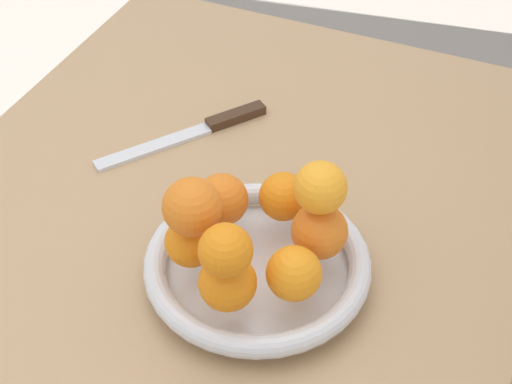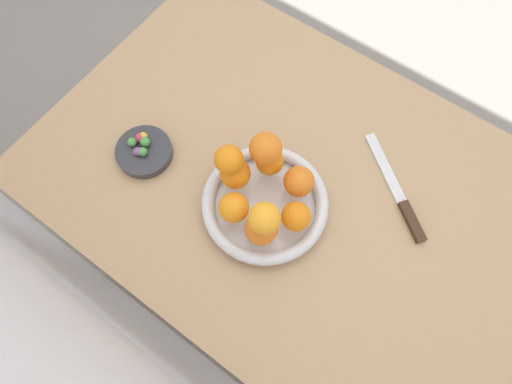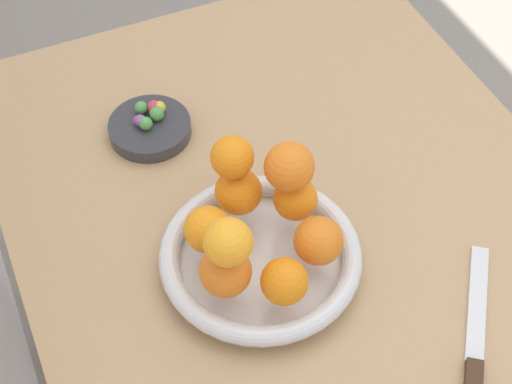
{
  "view_description": "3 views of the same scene",
  "coord_description": "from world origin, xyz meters",
  "px_view_note": "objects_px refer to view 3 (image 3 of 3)",
  "views": [
    {
      "loc": [
        0.56,
        0.32,
        1.43
      ],
      "look_at": [
        -0.03,
        0.07,
        0.84
      ],
      "focal_mm": 55.0,
      "sensor_mm": 36.0,
      "label": 1
    },
    {
      "loc": [
        -0.14,
        0.32,
        1.53
      ],
      "look_at": [
        0.02,
        0.1,
        0.83
      ],
      "focal_mm": 28.0,
      "sensor_mm": 36.0,
      "label": 2
    },
    {
      "loc": [
        -0.51,
        0.32,
        1.59
      ],
      "look_at": [
        0.04,
        0.08,
        0.86
      ],
      "focal_mm": 55.0,
      "sensor_mm": 36.0,
      "label": 3
    }
  ],
  "objects_px": {
    "candy_ball_0": "(157,112)",
    "candy_ball_7": "(140,121)",
    "orange_0": "(284,281)",
    "orange_4": "(208,229)",
    "candy_ball_5": "(146,124)",
    "candy_dish": "(150,128)",
    "candy_ball_3": "(138,121)",
    "dining_table": "(318,286)",
    "orange_6": "(232,157)",
    "orange_5": "(225,271)",
    "candy_ball_4": "(141,108)",
    "fruit_bowl": "(260,257)",
    "orange_1": "(318,241)",
    "orange_2": "(295,199)",
    "candy_ball_6": "(159,107)",
    "candy_ball_2": "(154,107)",
    "orange_8": "(289,167)",
    "orange_3": "(238,192)",
    "candy_ball_1": "(157,114)",
    "orange_7": "(228,242)",
    "knife": "(475,350)"
  },
  "relations": [
    {
      "from": "candy_ball_6",
      "to": "orange_8",
      "type": "bearing_deg",
      "value": -161.65
    },
    {
      "from": "orange_0",
      "to": "orange_4",
      "type": "xyz_separation_m",
      "value": [
        0.11,
        0.05,
        0.0
      ]
    },
    {
      "from": "candy_ball_4",
      "to": "orange_8",
      "type": "bearing_deg",
      "value": -157.65
    },
    {
      "from": "orange_2",
      "to": "candy_ball_7",
      "type": "height_order",
      "value": "orange_2"
    },
    {
      "from": "orange_2",
      "to": "candy_ball_0",
      "type": "bearing_deg",
      "value": 21.35
    },
    {
      "from": "candy_ball_0",
      "to": "candy_ball_2",
      "type": "bearing_deg",
      "value": 2.37
    },
    {
      "from": "fruit_bowl",
      "to": "orange_8",
      "type": "xyz_separation_m",
      "value": [
        0.04,
        -0.06,
        0.11
      ]
    },
    {
      "from": "orange_8",
      "to": "candy_ball_4",
      "type": "relative_size",
      "value": 3.22
    },
    {
      "from": "dining_table",
      "to": "candy_ball_2",
      "type": "bearing_deg",
      "value": 21.4
    },
    {
      "from": "candy_ball_3",
      "to": "candy_ball_5",
      "type": "relative_size",
      "value": 0.76
    },
    {
      "from": "candy_ball_2",
      "to": "candy_ball_5",
      "type": "relative_size",
      "value": 1.01
    },
    {
      "from": "candy_ball_6",
      "to": "knife",
      "type": "xyz_separation_m",
      "value": [
        -0.52,
        -0.21,
        -0.03
      ]
    },
    {
      "from": "orange_0",
      "to": "knife",
      "type": "bearing_deg",
      "value": -127.61
    },
    {
      "from": "orange_7",
      "to": "orange_6",
      "type": "bearing_deg",
      "value": -24.75
    },
    {
      "from": "candy_ball_1",
      "to": "orange_2",
      "type": "bearing_deg",
      "value": -157.88
    },
    {
      "from": "candy_dish",
      "to": "orange_8",
      "type": "bearing_deg",
      "value": -156.09
    },
    {
      "from": "candy_ball_5",
      "to": "dining_table",
      "type": "bearing_deg",
      "value": -153.09
    },
    {
      "from": "candy_dish",
      "to": "candy_ball_5",
      "type": "bearing_deg",
      "value": 140.03
    },
    {
      "from": "dining_table",
      "to": "orange_0",
      "type": "relative_size",
      "value": 19.01
    },
    {
      "from": "orange_6",
      "to": "candy_ball_6",
      "type": "xyz_separation_m",
      "value": [
        0.22,
        0.03,
        -0.1
      ]
    },
    {
      "from": "orange_3",
      "to": "candy_ball_1",
      "type": "height_order",
      "value": "orange_3"
    },
    {
      "from": "candy_dish",
      "to": "candy_ball_5",
      "type": "distance_m",
      "value": 0.02
    },
    {
      "from": "orange_1",
      "to": "candy_ball_5",
      "type": "height_order",
      "value": "orange_1"
    },
    {
      "from": "candy_ball_0",
      "to": "candy_ball_7",
      "type": "distance_m",
      "value": 0.03
    },
    {
      "from": "orange_1",
      "to": "orange_7",
      "type": "distance_m",
      "value": 0.13
    },
    {
      "from": "orange_7",
      "to": "knife",
      "type": "relative_size",
      "value": 0.26
    },
    {
      "from": "dining_table",
      "to": "orange_6",
      "type": "height_order",
      "value": "orange_6"
    },
    {
      "from": "candy_ball_3",
      "to": "candy_ball_4",
      "type": "bearing_deg",
      "value": -29.68
    },
    {
      "from": "candy_ball_6",
      "to": "orange_5",
      "type": "bearing_deg",
      "value": 174.78
    },
    {
      "from": "orange_2",
      "to": "candy_ball_2",
      "type": "height_order",
      "value": "orange_2"
    },
    {
      "from": "orange_3",
      "to": "orange_6",
      "type": "bearing_deg",
      "value": 21.52
    },
    {
      "from": "orange_1",
      "to": "candy_ball_5",
      "type": "distance_m",
      "value": 0.34
    },
    {
      "from": "orange_3",
      "to": "knife",
      "type": "height_order",
      "value": "orange_3"
    },
    {
      "from": "orange_2",
      "to": "orange_6",
      "type": "relative_size",
      "value": 1.04
    },
    {
      "from": "orange_2",
      "to": "candy_ball_2",
      "type": "relative_size",
      "value": 2.86
    },
    {
      "from": "orange_1",
      "to": "candy_ball_3",
      "type": "distance_m",
      "value": 0.35
    },
    {
      "from": "candy_dish",
      "to": "orange_2",
      "type": "xyz_separation_m",
      "value": [
        -0.25,
        -0.12,
        0.06
      ]
    },
    {
      "from": "orange_8",
      "to": "knife",
      "type": "distance_m",
      "value": 0.31
    },
    {
      "from": "candy_ball_7",
      "to": "candy_ball_5",
      "type": "bearing_deg",
      "value": -152.14
    },
    {
      "from": "fruit_bowl",
      "to": "candy_ball_3",
      "type": "relative_size",
      "value": 17.26
    },
    {
      "from": "candy_ball_1",
      "to": "candy_ball_7",
      "type": "bearing_deg",
      "value": 94.33
    },
    {
      "from": "fruit_bowl",
      "to": "orange_1",
      "type": "distance_m",
      "value": 0.09
    },
    {
      "from": "orange_5",
      "to": "candy_ball_0",
      "type": "distance_m",
      "value": 0.33
    },
    {
      "from": "candy_ball_5",
      "to": "knife",
      "type": "distance_m",
      "value": 0.55
    },
    {
      "from": "candy_dish",
      "to": "orange_1",
      "type": "distance_m",
      "value": 0.35
    },
    {
      "from": "candy_dish",
      "to": "candy_ball_4",
      "type": "relative_size",
      "value": 6.21
    },
    {
      "from": "candy_ball_2",
      "to": "candy_ball_5",
      "type": "xyz_separation_m",
      "value": [
        -0.03,
        0.02,
        -0.0
      ]
    },
    {
      "from": "candy_ball_2",
      "to": "candy_ball_6",
      "type": "relative_size",
      "value": 1.05
    },
    {
      "from": "candy_ball_0",
      "to": "knife",
      "type": "xyz_separation_m",
      "value": [
        -0.51,
        -0.22,
        -0.03
      ]
    },
    {
      "from": "orange_3",
      "to": "orange_5",
      "type": "bearing_deg",
      "value": 149.81
    }
  ]
}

